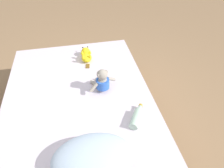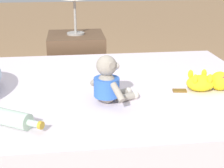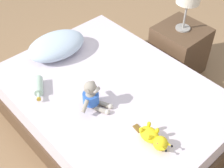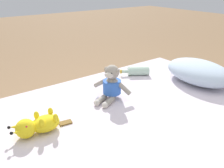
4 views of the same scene
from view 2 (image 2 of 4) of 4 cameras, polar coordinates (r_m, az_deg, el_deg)
The scene contains 6 objects.
ground_plane at distance 2.04m, azimuth -2.39°, elevation -11.70°, with size 16.00×16.00×0.00m, color #93704C.
bed at distance 1.94m, azimuth -2.48°, elevation -6.37°, with size 1.37×1.86×0.43m.
plush_monkey at distance 1.61m, azimuth -0.58°, elevation 0.11°, with size 0.27×0.25×0.24m.
plush_yellow_creature at distance 1.84m, azimuth 15.92°, elevation 0.36°, with size 0.11×0.33×0.10m.
glass_bottle at distance 1.45m, azimuth -16.37°, elevation -5.60°, with size 0.17×0.23×0.07m.
nightstand at distance 2.84m, azimuth -5.92°, elevation 3.19°, with size 0.45×0.45×0.51m.
Camera 2 is at (-1.73, 0.14, 1.07)m, focal length 54.55 mm.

